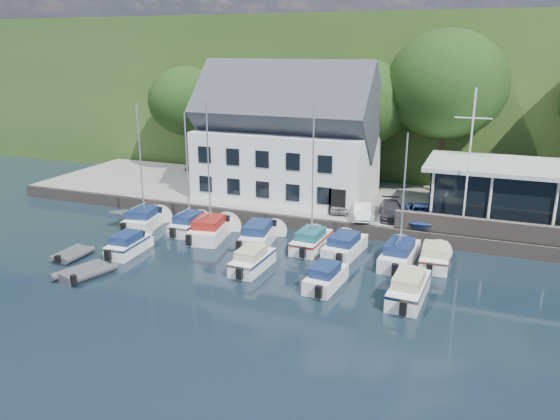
{
  "coord_description": "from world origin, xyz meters",
  "views": [
    {
      "loc": [
        8.72,
        -25.16,
        13.14
      ],
      "look_at": [
        -4.68,
        9.0,
        2.03
      ],
      "focal_mm": 35.0,
      "sensor_mm": 36.0,
      "label": 1
    }
  ],
  "objects_px": {
    "boat_r1_7": "(435,255)",
    "boat_r2_4": "(409,285)",
    "boat_r1_2": "(209,173)",
    "boat_r1_5": "(345,244)",
    "car_silver": "(341,203)",
    "boat_r1_4": "(313,187)",
    "car_dgrey": "(391,210)",
    "boat_r2_2": "(252,258)",
    "boat_r1_3": "(259,233)",
    "boat_r1_1": "(187,174)",
    "boat_r1_0": "(141,167)",
    "boat_r2_0": "(129,243)",
    "harbor_building": "(287,144)",
    "club_pavilion": "(521,193)",
    "boat_r2_3": "(326,275)",
    "car_white": "(362,210)",
    "dinghy_0": "(72,253)",
    "flagpole": "(469,162)",
    "car_blue": "(421,213)",
    "boat_r1_6": "(404,193)",
    "dinghy_1": "(84,271)"
  },
  "relations": [
    {
      "from": "club_pavilion",
      "to": "boat_r1_7",
      "type": "relative_size",
      "value": 2.5
    },
    {
      "from": "boat_r2_0",
      "to": "boat_r2_3",
      "type": "bearing_deg",
      "value": -4.88
    },
    {
      "from": "car_white",
      "to": "dinghy_1",
      "type": "height_order",
      "value": "car_white"
    },
    {
      "from": "boat_r1_3",
      "to": "boat_r2_2",
      "type": "distance_m",
      "value": 4.62
    },
    {
      "from": "car_dgrey",
      "to": "boat_r1_4",
      "type": "bearing_deg",
      "value": -137.32
    },
    {
      "from": "club_pavilion",
      "to": "boat_r1_4",
      "type": "relative_size",
      "value": 1.53
    },
    {
      "from": "boat_r1_7",
      "to": "boat_r2_3",
      "type": "distance_m",
      "value": 7.7
    },
    {
      "from": "boat_r1_2",
      "to": "boat_r1_5",
      "type": "relative_size",
      "value": 1.58
    },
    {
      "from": "club_pavilion",
      "to": "boat_r2_3",
      "type": "distance_m",
      "value": 17.31
    },
    {
      "from": "boat_r1_0",
      "to": "boat_r1_7",
      "type": "xyz_separation_m",
      "value": [
        21.13,
        0.33,
        -3.91
      ]
    },
    {
      "from": "boat_r1_7",
      "to": "dinghy_0",
      "type": "xyz_separation_m",
      "value": [
        -21.87,
        -7.29,
        -0.38
      ]
    },
    {
      "from": "car_silver",
      "to": "dinghy_0",
      "type": "relative_size",
      "value": 1.32
    },
    {
      "from": "harbor_building",
      "to": "boat_r1_5",
      "type": "xyz_separation_m",
      "value": [
        7.48,
        -9.02,
        -4.63
      ]
    },
    {
      "from": "boat_r1_1",
      "to": "boat_r1_3",
      "type": "height_order",
      "value": "boat_r1_1"
    },
    {
      "from": "car_silver",
      "to": "flagpole",
      "type": "bearing_deg",
      "value": -22.33
    },
    {
      "from": "club_pavilion",
      "to": "dinghy_0",
      "type": "relative_size",
      "value": 4.86
    },
    {
      "from": "car_white",
      "to": "flagpole",
      "type": "relative_size",
      "value": 0.37
    },
    {
      "from": "boat_r1_4",
      "to": "boat_r1_5",
      "type": "xyz_separation_m",
      "value": [
        2.35,
        -0.2,
        -3.59
      ]
    },
    {
      "from": "boat_r1_7",
      "to": "boat_r1_6",
      "type": "bearing_deg",
      "value": -170.34
    },
    {
      "from": "car_dgrey",
      "to": "boat_r1_1",
      "type": "bearing_deg",
      "value": -169.35
    },
    {
      "from": "boat_r1_0",
      "to": "boat_r2_3",
      "type": "height_order",
      "value": "boat_r1_0"
    },
    {
      "from": "boat_r2_0",
      "to": "boat_r1_0",
      "type": "bearing_deg",
      "value": 110.28
    },
    {
      "from": "boat_r1_2",
      "to": "boat_r1_7",
      "type": "bearing_deg",
      "value": -6.95
    },
    {
      "from": "harbor_building",
      "to": "boat_r1_5",
      "type": "relative_size",
      "value": 2.43
    },
    {
      "from": "boat_r1_3",
      "to": "boat_r2_3",
      "type": "relative_size",
      "value": 1.31
    },
    {
      "from": "car_white",
      "to": "boat_r1_2",
      "type": "height_order",
      "value": "boat_r1_2"
    },
    {
      "from": "flagpole",
      "to": "car_white",
      "type": "bearing_deg",
      "value": 176.38
    },
    {
      "from": "boat_r1_5",
      "to": "car_silver",
      "type": "bearing_deg",
      "value": 113.83
    },
    {
      "from": "boat_r1_1",
      "to": "car_dgrey",
      "type": "bearing_deg",
      "value": 19.89
    },
    {
      "from": "boat_r2_4",
      "to": "car_silver",
      "type": "bearing_deg",
      "value": 123.4
    },
    {
      "from": "car_blue",
      "to": "boat_r2_3",
      "type": "distance_m",
      "value": 11.53
    },
    {
      "from": "car_dgrey",
      "to": "boat_r2_2",
      "type": "height_order",
      "value": "car_dgrey"
    },
    {
      "from": "boat_r1_7",
      "to": "boat_r2_4",
      "type": "height_order",
      "value": "boat_r2_4"
    },
    {
      "from": "club_pavilion",
      "to": "boat_r1_0",
      "type": "distance_m",
      "value": 27.39
    },
    {
      "from": "boat_r1_3",
      "to": "boat_r1_7",
      "type": "height_order",
      "value": "boat_r1_3"
    },
    {
      "from": "harbor_building",
      "to": "boat_r1_3",
      "type": "distance_m",
      "value": 10.31
    },
    {
      "from": "harbor_building",
      "to": "club_pavilion",
      "type": "bearing_deg",
      "value": -1.59
    },
    {
      "from": "harbor_building",
      "to": "boat_r1_7",
      "type": "height_order",
      "value": "harbor_building"
    },
    {
      "from": "boat_r2_4",
      "to": "car_blue",
      "type": "bearing_deg",
      "value": 96.74
    },
    {
      "from": "car_dgrey",
      "to": "boat_r1_1",
      "type": "relative_size",
      "value": 0.45
    },
    {
      "from": "boat_r1_2",
      "to": "boat_r1_4",
      "type": "relative_size",
      "value": 1.09
    },
    {
      "from": "car_silver",
      "to": "boat_r2_3",
      "type": "bearing_deg",
      "value": -89.46
    },
    {
      "from": "harbor_building",
      "to": "boat_r2_3",
      "type": "height_order",
      "value": "harbor_building"
    },
    {
      "from": "car_silver",
      "to": "boat_r1_4",
      "type": "relative_size",
      "value": 0.42
    },
    {
      "from": "flagpole",
      "to": "boat_r2_0",
      "type": "xyz_separation_m",
      "value": [
        -20.29,
        -9.43,
        -5.1
      ]
    },
    {
      "from": "boat_r2_0",
      "to": "flagpole",
      "type": "bearing_deg",
      "value": 21.54
    },
    {
      "from": "club_pavilion",
      "to": "boat_r2_4",
      "type": "height_order",
      "value": "club_pavilion"
    },
    {
      "from": "club_pavilion",
      "to": "boat_r2_4",
      "type": "bearing_deg",
      "value": -112.42
    },
    {
      "from": "boat_r1_3",
      "to": "boat_r2_0",
      "type": "relative_size",
      "value": 1.24
    },
    {
      "from": "flagpole",
      "to": "boat_r2_0",
      "type": "distance_m",
      "value": 22.95
    }
  ]
}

